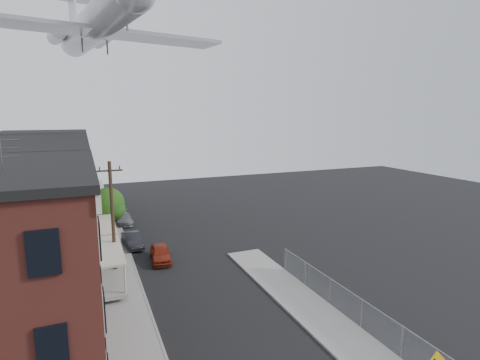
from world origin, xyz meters
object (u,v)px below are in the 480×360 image
at_px(car_far, 124,218).
at_px(utility_pole, 113,218).
at_px(car_near, 161,253).
at_px(car_mid, 132,240).
at_px(airplane, 94,25).
at_px(street_tree, 110,205).

bearing_deg(car_far, utility_pole, -99.16).
distance_m(car_near, car_mid, 4.85).
relative_size(car_far, airplane, 0.16).
distance_m(street_tree, airplane, 17.38).
bearing_deg(car_near, utility_pole, -147.93).
bearing_deg(utility_pole, airplane, 89.81).
xyz_separation_m(car_mid, car_far, (0.00, 8.33, -0.05)).
xyz_separation_m(street_tree, car_near, (3.47, -8.01, -2.76)).
distance_m(car_mid, airplane, 20.78).
relative_size(car_near, airplane, 0.15).
bearing_deg(car_mid, car_near, -73.29).
height_order(car_mid, airplane, airplane).
xyz_separation_m(utility_pole, car_near, (3.80, 1.91, -3.99)).
bearing_deg(car_far, car_mid, -91.44).
bearing_deg(car_mid, airplane, 106.97).
distance_m(utility_pole, car_near, 5.83).
bearing_deg(car_near, street_tree, 118.77).
relative_size(utility_pole, car_near, 2.23).
distance_m(utility_pole, car_mid, 7.82).
bearing_deg(car_mid, car_far, 84.91).
relative_size(utility_pole, street_tree, 1.73).
bearing_deg(airplane, utility_pole, -90.19).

